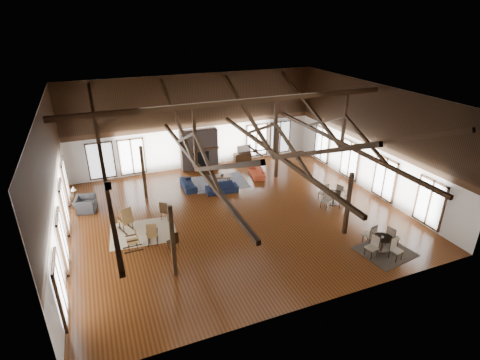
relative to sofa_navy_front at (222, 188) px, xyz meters
name	(u,v)px	position (x,y,z in m)	size (l,w,h in m)	color
floor	(237,214)	(-0.13, -2.69, -0.27)	(16.00, 16.00, 0.00)	#613114
ceiling	(237,97)	(-0.13, -2.69, 5.73)	(16.00, 14.00, 0.02)	black
wall_back	(196,122)	(-0.13, 4.31, 2.73)	(16.00, 0.02, 6.00)	silver
wall_front	(318,234)	(-0.13, -9.69, 2.73)	(16.00, 0.02, 6.00)	silver
wall_left	(53,187)	(-8.13, -2.69, 2.73)	(0.02, 14.00, 6.00)	silver
wall_right	(372,140)	(7.87, -2.69, 2.73)	(0.02, 14.00, 6.00)	silver
roof_truss	(237,139)	(-0.13, -2.69, 3.76)	(15.60, 14.07, 3.14)	black
post_grid	(237,187)	(-0.13, -2.69, 1.26)	(8.16, 7.16, 3.05)	black
fireplace	(199,149)	(-0.13, 3.98, 1.02)	(2.50, 0.69, 2.60)	brown
ceiling_fan	(255,150)	(0.37, -3.69, 3.47)	(1.60, 1.60, 0.75)	black
sofa_navy_front	(222,188)	(0.00, 0.00, 0.00)	(1.82, 0.71, 0.53)	#131B35
sofa_navy_left	(188,184)	(-1.63, 1.26, -0.01)	(0.67, 1.72, 0.50)	#15203A
sofa_orange	(256,172)	(2.78, 1.37, -0.01)	(0.70, 1.78, 0.52)	#B64023
coffee_table	(221,177)	(0.42, 1.26, 0.10)	(1.21, 0.79, 0.43)	brown
vase	(222,175)	(0.47, 1.22, 0.25)	(0.17, 0.17, 0.18)	#B2B2B2
armchair	(85,204)	(-7.25, 0.62, 0.10)	(0.99, 1.13, 0.73)	#2D2C2F
side_table_lamp	(75,197)	(-7.73, 1.59, 0.13)	(0.41, 0.41, 1.04)	black
rocking_chair_a	(126,220)	(-5.49, -2.18, 0.31)	(0.80, 1.06, 1.22)	brown
rocking_chair_b	(152,234)	(-4.57, -3.66, 0.21)	(0.58, 0.85, 1.01)	brown
rocking_chair_c	(134,239)	(-5.36, -3.83, 0.23)	(0.82, 0.47, 1.05)	brown
side_chair_a	(165,210)	(-3.63, -1.91, 0.33)	(0.62, 0.62, 1.03)	black
side_chair_b	(173,240)	(-3.82, -4.63, 0.28)	(0.50, 0.50, 0.93)	black
cafe_table_near	(383,241)	(4.47, -7.98, 0.22)	(1.88, 1.88, 0.96)	black
cafe_table_far	(334,196)	(5.05, -3.61, 0.21)	(1.85, 1.85, 0.95)	black
cup_near	(383,237)	(4.39, -8.02, 0.47)	(0.11, 0.11, 0.09)	#B2B2B2
cup_far	(333,191)	(5.04, -3.53, 0.46)	(0.11, 0.11, 0.09)	#B2B2B2
tv_console	(243,157)	(2.95, 4.06, 0.02)	(1.15, 0.43, 0.58)	black
television	(243,149)	(2.99, 4.06, 0.61)	(1.02, 0.13, 0.59)	#B2B2B2
rug_tan	(143,232)	(-4.85, -2.62, -0.26)	(2.98, 2.34, 0.01)	tan
rug_navy	(220,182)	(0.33, 1.32, -0.26)	(3.18, 2.39, 0.01)	#192346
rug_dark	(385,252)	(4.58, -8.09, -0.26)	(2.15, 1.95, 0.01)	black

